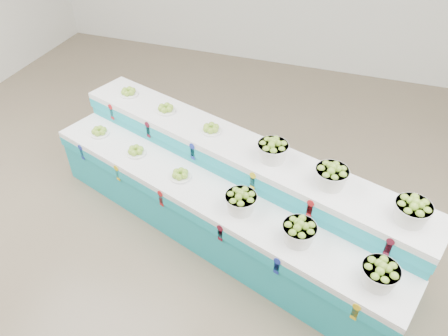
{
  "coord_description": "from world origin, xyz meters",
  "views": [
    {
      "loc": [
        1.04,
        -2.56,
        3.7
      ],
      "look_at": [
        -0.06,
        0.64,
        0.87
      ],
      "focal_mm": 33.85,
      "sensor_mm": 36.0,
      "label": 1
    }
  ],
  "objects_px": {
    "display_stand": "(224,193)",
    "basket_upper_right": "(412,211)",
    "basket_lower_left": "(241,201)",
    "plate_upper_mid": "(166,108)"
  },
  "relations": [
    {
      "from": "display_stand",
      "to": "basket_lower_left",
      "type": "xyz_separation_m",
      "value": [
        0.3,
        -0.38,
        0.32
      ]
    },
    {
      "from": "display_stand",
      "to": "plate_upper_mid",
      "type": "xyz_separation_m",
      "value": [
        -0.93,
        0.59,
        0.56
      ]
    },
    {
      "from": "plate_upper_mid",
      "to": "basket_upper_right",
      "type": "height_order",
      "value": "basket_upper_right"
    },
    {
      "from": "display_stand",
      "to": "plate_upper_mid",
      "type": "distance_m",
      "value": 1.23
    },
    {
      "from": "display_stand",
      "to": "basket_upper_right",
      "type": "xyz_separation_m",
      "value": [
        1.79,
        -0.31,
        0.62
      ]
    },
    {
      "from": "display_stand",
      "to": "plate_upper_mid",
      "type": "height_order",
      "value": "plate_upper_mid"
    },
    {
      "from": "display_stand",
      "to": "basket_upper_right",
      "type": "distance_m",
      "value": 1.92
    },
    {
      "from": "basket_lower_left",
      "to": "basket_upper_right",
      "type": "distance_m",
      "value": 1.52
    },
    {
      "from": "display_stand",
      "to": "basket_upper_right",
      "type": "bearing_deg",
      "value": 8.43
    },
    {
      "from": "plate_upper_mid",
      "to": "display_stand",
      "type": "bearing_deg",
      "value": -32.42
    }
  ]
}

